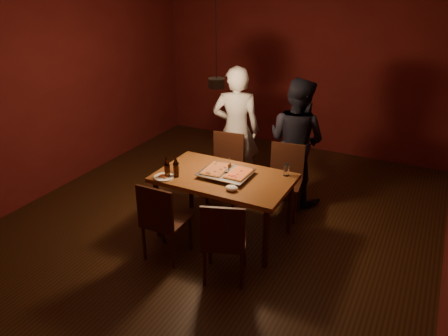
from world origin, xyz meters
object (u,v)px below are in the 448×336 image
at_px(diner_white, 236,130).
at_px(diner_dark, 296,141).
at_px(chair_near_left, 161,215).
at_px(beer_bottle_a, 167,167).
at_px(chair_near_right, 224,235).
at_px(beer_bottle_b, 176,167).
at_px(chair_far_right, 285,173).
at_px(pizza_tray, 226,174).
at_px(plate_slice, 164,177).
at_px(chair_far_left, 226,161).
at_px(pendant_lamp, 216,82).
at_px(dining_table, 224,182).

xyz_separation_m(diner_white, diner_dark, (0.82, 0.09, -0.04)).
bearing_deg(chair_near_left, beer_bottle_a, 113.59).
height_order(chair_near_left, chair_near_right, same).
bearing_deg(beer_bottle_b, chair_far_right, 50.03).
height_order(chair_far_right, chair_near_left, same).
distance_m(chair_far_right, pizza_tray, 0.94).
distance_m(chair_near_left, diner_white, 1.91).
xyz_separation_m(chair_near_left, diner_dark, (0.77, 1.97, 0.29)).
height_order(chair_far_right, plate_slice, chair_far_right).
height_order(chair_far_left, pendant_lamp, pendant_lamp).
relative_size(chair_far_left, chair_near_left, 1.00).
relative_size(dining_table, pizza_tray, 2.73).
xyz_separation_m(chair_near_right, pizza_tray, (-0.38, 0.79, 0.24)).
xyz_separation_m(dining_table, chair_far_right, (0.44, 0.82, -0.14)).
bearing_deg(dining_table, pendant_lamp, 138.96).
height_order(chair_far_right, pizza_tray, chair_far_right).
xyz_separation_m(chair_far_right, diner_white, (-0.84, 0.32, 0.33)).
xyz_separation_m(chair_near_right, diner_white, (-0.79, 1.91, 0.33)).
relative_size(chair_far_left, chair_far_right, 1.00).
bearing_deg(beer_bottle_b, diner_dark, 59.24).
distance_m(chair_far_left, plate_slice, 1.22).
height_order(chair_far_left, chair_near_right, same).
bearing_deg(beer_bottle_b, pendant_lamp, 52.65).
bearing_deg(chair_near_right, diner_dark, 69.19).
bearing_deg(beer_bottle_b, beer_bottle_a, -144.14).
xyz_separation_m(chair_far_left, beer_bottle_a, (-0.14, -1.15, 0.33)).
bearing_deg(diner_white, chair_far_left, 67.90).
height_order(beer_bottle_a, pendant_lamp, pendant_lamp).
relative_size(beer_bottle_a, plate_slice, 1.07).
height_order(dining_table, chair_near_left, chair_near_left).
bearing_deg(chair_far_left, chair_far_right, 170.47).
bearing_deg(chair_near_left, chair_far_left, 90.72).
distance_m(chair_near_left, chair_near_right, 0.74).
bearing_deg(dining_table, chair_near_right, -62.93).
bearing_deg(chair_far_left, beer_bottle_a, 74.66).
bearing_deg(plate_slice, chair_far_left, 81.66).
relative_size(chair_near_left, beer_bottle_b, 2.08).
xyz_separation_m(diner_dark, pendant_lamp, (-0.58, -1.09, 0.93)).
bearing_deg(beer_bottle_a, diner_dark, 58.02).
xyz_separation_m(chair_near_left, pizza_tray, (0.37, 0.75, 0.24)).
height_order(chair_near_left, plate_slice, chair_near_left).
height_order(chair_near_left, diner_white, diner_white).
distance_m(chair_far_left, chair_near_left, 1.58).
relative_size(diner_white, diner_dark, 1.05).
bearing_deg(diner_dark, chair_far_left, 40.52).
height_order(chair_near_left, pendant_lamp, pendant_lamp).
height_order(diner_white, diner_dark, diner_white).
bearing_deg(chair_far_right, chair_far_left, -10.87).
distance_m(chair_far_left, beer_bottle_a, 1.21).
xyz_separation_m(beer_bottle_a, beer_bottle_b, (0.08, 0.06, -0.00)).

